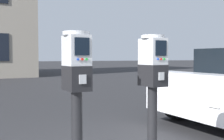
% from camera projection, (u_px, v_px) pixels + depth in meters
% --- Properties ---
extents(parking_meter_near_kerb, '(0.22, 0.26, 1.31)m').
position_uv_depth(parking_meter_near_kerb, '(77.00, 83.00, 2.14)').
color(parking_meter_near_kerb, black).
rests_on(parking_meter_near_kerb, sidewalk_slab).
extents(parking_meter_twin_adjacent, '(0.22, 0.26, 1.31)m').
position_uv_depth(parking_meter_twin_adjacent, '(153.00, 80.00, 2.48)').
color(parking_meter_twin_adjacent, black).
rests_on(parking_meter_twin_adjacent, sidewalk_slab).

